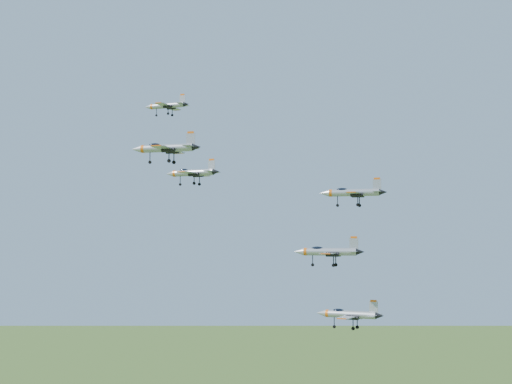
% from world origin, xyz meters
% --- Properties ---
extents(jet_lead, '(10.61, 8.73, 2.84)m').
position_xyz_m(jet_lead, '(-23.06, 16.20, 145.20)').
color(jet_lead, '#94989F').
extents(jet_left_high, '(11.42, 9.46, 3.05)m').
position_xyz_m(jet_left_high, '(-10.19, 1.00, 128.93)').
color(jet_left_high, '#94989F').
extents(jet_right_high, '(12.06, 9.98, 3.22)m').
position_xyz_m(jet_right_high, '(-7.13, -16.58, 131.18)').
color(jet_right_high, '#94989F').
extents(jet_left_low, '(12.64, 10.43, 3.38)m').
position_xyz_m(jet_left_low, '(18.19, 10.09, 125.17)').
color(jet_left_low, '#94989F').
extents(jet_right_low, '(11.52, 9.50, 3.08)m').
position_xyz_m(jet_right_low, '(17.75, -8.20, 114.47)').
color(jet_right_low, '#94989F').
extents(jet_trail, '(11.35, 9.47, 3.03)m').
position_xyz_m(jet_trail, '(20.77, -6.91, 104.51)').
color(jet_trail, '#94989F').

